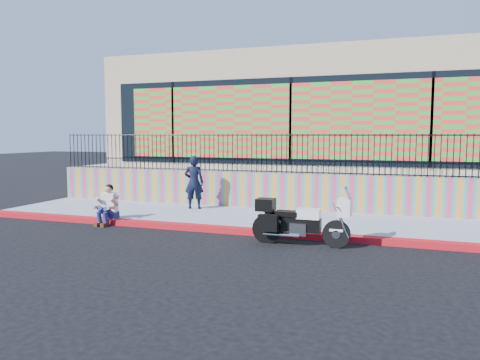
% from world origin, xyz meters
% --- Properties ---
extents(ground, '(90.00, 90.00, 0.00)m').
position_xyz_m(ground, '(0.00, 0.00, 0.00)').
color(ground, black).
rests_on(ground, ground).
extents(red_curb, '(16.00, 0.30, 0.15)m').
position_xyz_m(red_curb, '(0.00, 0.00, 0.07)').
color(red_curb, red).
rests_on(red_curb, ground).
extents(sidewalk, '(16.00, 3.00, 0.15)m').
position_xyz_m(sidewalk, '(0.00, 1.65, 0.07)').
color(sidewalk, '#8F96AB').
rests_on(sidewalk, ground).
extents(mural_wall, '(16.00, 0.20, 1.10)m').
position_xyz_m(mural_wall, '(0.00, 3.25, 0.70)').
color(mural_wall, '#DB3962').
rests_on(mural_wall, sidewalk).
extents(metal_fence, '(15.80, 0.04, 1.20)m').
position_xyz_m(metal_fence, '(0.00, 3.25, 1.85)').
color(metal_fence, black).
rests_on(metal_fence, mural_wall).
extents(elevated_platform, '(16.00, 10.00, 1.25)m').
position_xyz_m(elevated_platform, '(0.00, 8.35, 0.62)').
color(elevated_platform, '#8F96AB').
rests_on(elevated_platform, ground).
extents(storefront_building, '(14.00, 8.06, 4.00)m').
position_xyz_m(storefront_building, '(0.00, 8.13, 3.25)').
color(storefront_building, tan).
rests_on(storefront_building, elevated_platform).
extents(police_motorcycle, '(2.13, 0.70, 1.33)m').
position_xyz_m(police_motorcycle, '(1.34, -0.66, 0.56)').
color(police_motorcycle, black).
rests_on(police_motorcycle, ground).
extents(police_officer, '(0.67, 0.52, 1.63)m').
position_xyz_m(police_officer, '(-2.59, 2.35, 0.97)').
color(police_officer, black).
rests_on(police_officer, sidewalk).
extents(seated_man, '(0.54, 0.71, 1.06)m').
position_xyz_m(seated_man, '(-4.04, -0.10, 0.45)').
color(seated_man, navy).
rests_on(seated_man, ground).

